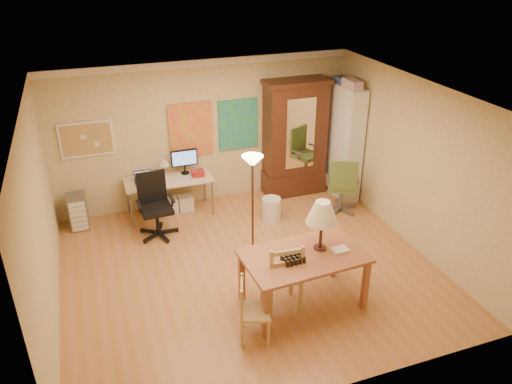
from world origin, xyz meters
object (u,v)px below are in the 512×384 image
object	(u,v)px
office_chair_black	(157,219)
office_chair_green	(341,197)
armoire	(294,145)
bookshelf	(345,143)
dining_table	(311,243)
computer_desk	(171,192)

from	to	relation	value
office_chair_black	office_chair_green	size ratio (longest dim) A/B	1.02
armoire	bookshelf	size ratio (longest dim) A/B	1.04
office_chair_black	bookshelf	distance (m)	3.78
dining_table	computer_desk	distance (m)	3.45
office_chair_black	bookshelf	xyz separation A→B (m)	(3.69, 0.32, 0.79)
computer_desk	office_chair_black	bearing A→B (deg)	-119.30
office_chair_green	dining_table	bearing A→B (deg)	-127.71
dining_table	computer_desk	xyz separation A→B (m)	(-1.28, 3.15, -0.53)
dining_table	office_chair_green	bearing A→B (deg)	52.29
dining_table	computer_desk	bearing A→B (deg)	112.11
office_chair_green	bookshelf	xyz separation A→B (m)	(0.35, 0.64, 0.79)
computer_desk	armoire	xyz separation A→B (m)	(2.46, 0.08, 0.55)
office_chair_black	armoire	bearing A→B (deg)	14.99
dining_table	office_chair_black	size ratio (longest dim) A/B	1.51
dining_table	computer_desk	size ratio (longest dim) A/B	1.08
dining_table	armoire	xyz separation A→B (m)	(1.18, 3.24, 0.02)
computer_desk	bookshelf	world-z (taller)	bookshelf
computer_desk	office_chair_green	bearing A→B (deg)	-18.55
office_chair_green	computer_desk	bearing A→B (deg)	161.45
computer_desk	office_chair_green	world-z (taller)	computer_desk
computer_desk	bookshelf	size ratio (longest dim) A/B	0.71
dining_table	armoire	size ratio (longest dim) A/B	0.74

